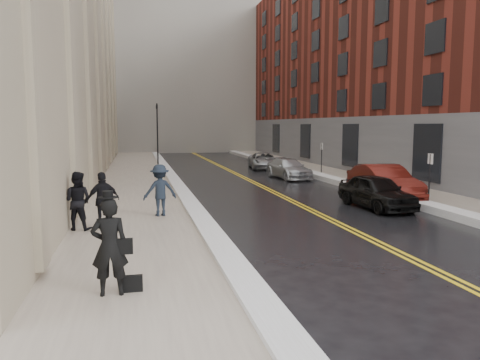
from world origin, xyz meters
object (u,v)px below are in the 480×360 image
pedestrian_c (103,200)px  car_black (376,192)px  pedestrian_main (110,247)px  car_silver_near (289,169)px  pedestrian_b (160,190)px  pedestrian_a (77,201)px  car_silver_far (264,161)px  car_maroon (384,182)px

pedestrian_c → car_black: bearing=169.1°
car_black → pedestrian_main: (-10.19, -8.30, 0.40)m
car_silver_near → pedestrian_b: (-8.76, -11.61, 0.45)m
car_black → pedestrian_b: size_ratio=2.21×
car_black → car_silver_near: size_ratio=0.94×
car_silver_near → pedestrian_a: size_ratio=2.38×
car_silver_far → pedestrian_b: size_ratio=2.44×
car_black → pedestrian_main: bearing=-144.5°
car_maroon → car_silver_near: car_maroon is taller
car_silver_far → pedestrian_a: (-11.61, -20.15, 0.44)m
car_black → car_silver_far: bearing=86.0°
car_silver_near → pedestrian_a: bearing=-136.9°
car_silver_far → pedestrian_c: (-10.84, -20.01, 0.42)m
pedestrian_main → pedestrian_c: bearing=-85.8°
car_black → car_maroon: (1.52, 2.10, 0.10)m
car_maroon → pedestrian_a: pedestrian_a is taller
car_black → car_silver_far: 17.97m
car_silver_far → pedestrian_main: (-10.31, -26.27, 0.47)m
car_silver_near → pedestrian_b: pedestrian_b is taller
car_silver_far → car_silver_near: bearing=-84.3°
car_black → pedestrian_b: 8.86m
car_silver_near → pedestrian_c: pedestrian_c is taller
car_silver_near → pedestrian_b: bearing=-133.5°
car_black → pedestrian_c: bearing=-172.8°
car_black → pedestrian_main: size_ratio=2.16×
pedestrian_main → pedestrian_a: (-1.29, 6.11, -0.04)m
pedestrian_a → pedestrian_b: size_ratio=0.99×
pedestrian_main → pedestrian_a: bearing=-78.7°
car_black → pedestrian_c: 10.91m
car_maroon → car_black: bearing=-122.8°
car_black → car_silver_near: car_black is taller
car_maroon → car_silver_far: size_ratio=1.07×
pedestrian_b → pedestrian_c: 2.47m
pedestrian_c → car_silver_near: bearing=-150.5°
car_maroon → pedestrian_a: size_ratio=2.64×
car_black → car_maroon: 2.59m
car_silver_far → pedestrian_c: pedestrian_c is taller
car_silver_near → pedestrian_main: (-10.11, -19.48, 0.47)m
car_silver_near → car_silver_far: 6.79m
car_silver_near → car_maroon: bearing=-86.5°
pedestrian_main → pedestrian_c: (-0.53, 6.26, -0.06)m
car_silver_far → pedestrian_b: bearing=-108.6°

